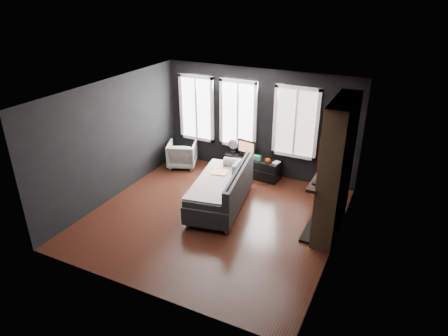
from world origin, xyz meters
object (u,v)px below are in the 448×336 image
at_px(armchair, 182,153).
at_px(book, 274,158).
at_px(sofa, 220,187).
at_px(mantel_vase, 328,160).
at_px(media_console, 253,166).
at_px(mug, 268,160).
at_px(monitor, 247,147).

xyz_separation_m(armchair, book, (2.50, 0.25, 0.23)).
bearing_deg(sofa, mantel_vase, 5.05).
distance_m(sofa, media_console, 1.77).
bearing_deg(armchair, media_console, 167.03).
bearing_deg(mug, mantel_vase, -33.08).
distance_m(media_console, book, 0.67).
relative_size(armchair, monitor, 1.45).
xyz_separation_m(armchair, monitor, (1.72, 0.35, 0.36)).
xyz_separation_m(monitor, book, (0.78, -0.09, -0.13)).
height_order(armchair, mantel_vase, mantel_vase).
height_order(sofa, armchair, sofa).
xyz_separation_m(armchair, mug, (2.37, 0.16, 0.19)).
bearing_deg(mantel_vase, armchair, 167.32).
distance_m(mug, book, 0.16).
height_order(media_console, book, book).
relative_size(media_console, monitor, 2.84).
height_order(armchair, monitor, monitor).
xyz_separation_m(book, mantel_vase, (1.50, -1.15, 0.71)).
bearing_deg(media_console, sofa, -86.02).
xyz_separation_m(mug, book, (0.13, 0.09, 0.04)).
bearing_deg(monitor, armchair, -158.56).
xyz_separation_m(sofa, mantel_vase, (2.13, 0.57, 0.84)).
bearing_deg(mantel_vase, media_console, 150.10).
relative_size(sofa, mug, 17.43).
relative_size(sofa, mantel_vase, 12.47).
distance_m(media_console, mug, 0.56).
height_order(mug, mantel_vase, mantel_vase).
distance_m(sofa, mug, 1.71).
relative_size(media_console, mantel_vase, 8.23).
relative_size(media_console, mug, 11.51).
height_order(sofa, book, sofa).
bearing_deg(mug, sofa, -107.02).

